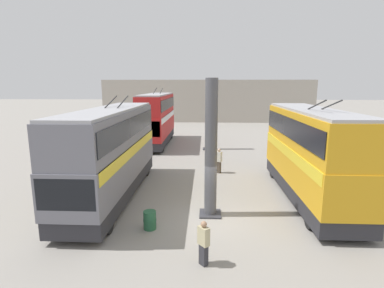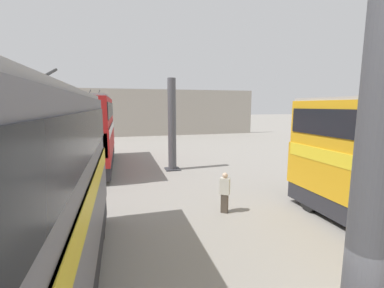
{
  "view_description": "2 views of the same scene",
  "coord_description": "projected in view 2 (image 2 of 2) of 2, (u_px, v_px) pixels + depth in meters",
  "views": [
    {
      "loc": [
        -13.28,
        0.25,
        6.27
      ],
      "look_at": [
        8.53,
        1.27,
        1.96
      ],
      "focal_mm": 28.0,
      "sensor_mm": 36.0,
      "label": 1
    },
    {
      "loc": [
        -2.26,
        3.56,
        4.67
      ],
      "look_at": [
        11.43,
        -0.26,
        2.54
      ],
      "focal_mm": 24.0,
      "sensor_mm": 36.0,
      "label": 2
    }
  ],
  "objects": [
    {
      "name": "bus_right_near",
      "position": [
        11.0,
        210.0,
        4.5
      ],
      "size": [
        11.39,
        2.54,
        5.63
      ],
      "color": "black",
      "rests_on": "ground_plane"
    },
    {
      "name": "support_column_far",
      "position": [
        172.0,
        127.0,
        18.45
      ],
      "size": [
        1.05,
        1.05,
        6.59
      ],
      "color": "#4C4C51",
      "rests_on": "ground_plane"
    },
    {
      "name": "support_column_near",
      "position": [
        371.0,
        207.0,
        3.83
      ],
      "size": [
        1.05,
        1.05,
        6.59
      ],
      "color": "#4C4C51",
      "rests_on": "ground_plane"
    },
    {
      "name": "person_aisle_midway",
      "position": [
        225.0,
        191.0,
        11.19
      ],
      "size": [
        0.44,
        0.48,
        1.81
      ],
      "rotation": [
        0.0,
        0.0,
        2.52
      ],
      "color": "#473D33",
      "rests_on": "ground_plane"
    },
    {
      "name": "depot_back_wall",
      "position": [
        144.0,
        113.0,
        39.25
      ],
      "size": [
        0.5,
        36.0,
        7.14
      ],
      "color": "#A8A093",
      "rests_on": "ground_plane"
    },
    {
      "name": "bus_right_mid",
      "position": [
        94.0,
        127.0,
        19.23
      ],
      "size": [
        10.66,
        2.54,
        5.98
      ],
      "color": "black",
      "rests_on": "ground_plane"
    }
  ]
}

